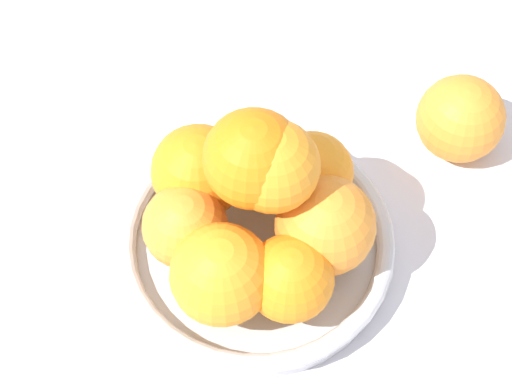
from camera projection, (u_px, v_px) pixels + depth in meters
The scene contains 4 objects.
ground_plane at pixel (256, 253), 0.74m from camera, with size 4.00×4.00×0.00m, color silver.
fruit_bowl at pixel (256, 244), 0.73m from camera, with size 0.24×0.24×0.03m.
orange_pile at pixel (256, 204), 0.67m from camera, with size 0.20×0.19×0.14m.
stray_orange at pixel (460, 119), 0.77m from camera, with size 0.08×0.08×0.08m, color orange.
Camera 1 is at (-0.27, -0.22, 0.66)m, focal length 60.00 mm.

